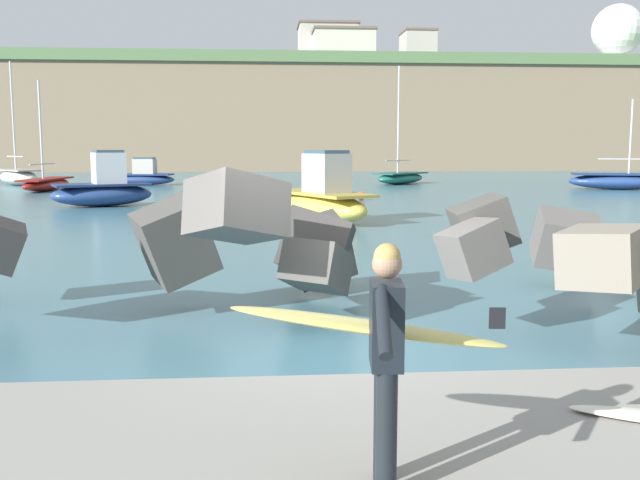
{
  "coord_description": "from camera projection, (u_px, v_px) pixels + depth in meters",
  "views": [
    {
      "loc": [
        -0.67,
        -9.17,
        2.67
      ],
      "look_at": [
        0.08,
        0.5,
        1.4
      ],
      "focal_mm": 39.93,
      "sensor_mm": 36.0,
      "label": 1
    }
  ],
  "objects": [
    {
      "name": "boat_mid_centre",
      "position": [
        18.0,
        176.0,
        49.66
      ],
      "size": [
        4.46,
        4.87,
        8.52
      ],
      "color": "beige",
      "rests_on": "ground"
    },
    {
      "name": "station_building_east",
      "position": [
        418.0,
        53.0,
        99.94
      ],
      "size": [
        4.51,
        5.87,
        6.01
      ],
      "color": "#B2ADA3",
      "rests_on": "headland_bluff"
    },
    {
      "name": "walkway_path",
      "position": [
        355.0,
        480.0,
        5.49
      ],
      "size": [
        48.0,
        4.4,
        0.24
      ],
      "primitive_type": "cube",
      "color": "gray",
      "rests_on": "ground"
    },
    {
      "name": "boat_near_centre",
      "position": [
        322.0,
        200.0,
        25.34
      ],
      "size": [
        4.02,
        5.53,
        2.56
      ],
      "color": "#EAC64C",
      "rests_on": "ground"
    },
    {
      "name": "radar_dome",
      "position": [
        617.0,
        38.0,
        101.52
      ],
      "size": [
        7.24,
        7.24,
        10.04
      ],
      "color": "silver",
      "rests_on": "headland_bluff"
    },
    {
      "name": "station_building_central",
      "position": [
        343.0,
        50.0,
        93.44
      ],
      "size": [
        8.12,
        7.59,
        5.02
      ],
      "color": "beige",
      "rests_on": "headland_bluff"
    },
    {
      "name": "ground_plane",
      "position": [
        317.0,
        349.0,
        9.46
      ],
      "size": [
        400.0,
        400.0,
        0.0
      ],
      "primitive_type": "plane",
      "color": "#42707F"
    },
    {
      "name": "boat_far_left",
      "position": [
        103.0,
        189.0,
        32.14
      ],
      "size": [
        4.93,
        3.68,
        2.53
      ],
      "color": "navy",
      "rests_on": "ground"
    },
    {
      "name": "mooring_buoy_inner",
      "position": [
        361.0,
        196.0,
        35.72
      ],
      "size": [
        0.44,
        0.44,
        0.44
      ],
      "color": "#E54C1E",
      "rests_on": "ground"
    },
    {
      "name": "breakwater_jetty",
      "position": [
        461.0,
        248.0,
        10.85
      ],
      "size": [
        30.22,
        6.31,
        2.67
      ],
      "color": "#605B56",
      "rests_on": "ground"
    },
    {
      "name": "boat_far_right",
      "position": [
        46.0,
        183.0,
        43.62
      ],
      "size": [
        2.07,
        6.39,
        6.62
      ],
      "color": "maroon",
      "rests_on": "ground"
    },
    {
      "name": "boat_far_centre",
      "position": [
        620.0,
        181.0,
        44.74
      ],
      "size": [
        6.61,
        3.83,
        5.6
      ],
      "color": "navy",
      "rests_on": "ground"
    },
    {
      "name": "headland_bluff",
      "position": [
        401.0,
        118.0,
        94.27
      ],
      "size": [
        107.28,
        35.55,
        12.77
      ],
      "color": "#847056",
      "rests_on": "ground"
    },
    {
      "name": "boat_near_left",
      "position": [
        400.0,
        177.0,
        51.22
      ],
      "size": [
        4.93,
        5.02,
        8.31
      ],
      "color": "#1E6656",
      "rests_on": "ground"
    },
    {
      "name": "station_building_annex",
      "position": [
        356.0,
        54.0,
        96.97
      ],
      "size": [
        4.22,
        7.93,
        5.02
      ],
      "color": "silver",
      "rests_on": "headland_bluff"
    },
    {
      "name": "station_building_west",
      "position": [
        327.0,
        49.0,
        98.34
      ],
      "size": [
        8.25,
        7.04,
        6.63
      ],
      "color": "#B2ADA3",
      "rests_on": "headland_bluff"
    },
    {
      "name": "surfer_with_board",
      "position": [
        380.0,
        343.0,
        5.1
      ],
      "size": [
        2.11,
        1.24,
        1.78
      ],
      "color": "black",
      "rests_on": "walkway_path"
    },
    {
      "name": "boat_near_right",
      "position": [
        141.0,
        177.0,
        49.56
      ],
      "size": [
        5.05,
        2.39,
        1.95
      ],
      "color": "navy",
      "rests_on": "ground"
    }
  ]
}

